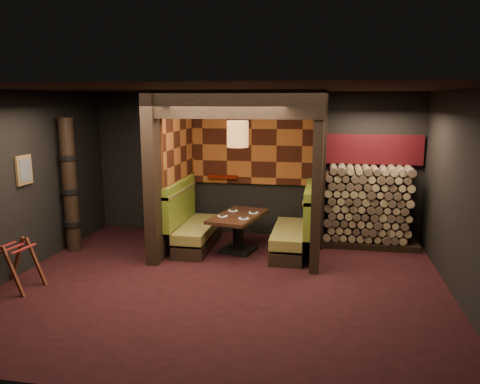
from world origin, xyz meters
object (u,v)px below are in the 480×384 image
Objects in this scene: booth_bench_left at (192,226)px; dining_table at (238,227)px; pendant_lamp at (238,134)px; totem_column at (70,186)px; firewood_stack at (371,207)px; booth_bench_right at (295,231)px; luggage_rack at (15,263)px.

booth_bench_left is 0.89m from dining_table.
pendant_lamp is 0.40× the size of totem_column.
totem_column reaches higher than dining_table.
totem_column is at bearing -166.81° from firewood_stack.
booth_bench_right is 2.11× the size of luggage_rack.
booth_bench_right is 4.10m from totem_column.
pendant_lamp is 3.14m from totem_column.
totem_column is at bearing -171.28° from dining_table.
booth_bench_left is 0.92× the size of firewood_stack.
luggage_rack is 0.32× the size of totem_column.
dining_table is (-1.01, -0.09, 0.05)m from booth_bench_right.
pendant_lamp is 0.55× the size of firewood_stack.
pendant_lamp reaches higher than booth_bench_right.
booth_bench_right is 1.56m from firewood_stack.
pendant_lamp reaches higher than luggage_rack.
totem_column is at bearing -165.25° from booth_bench_left.
booth_bench_left is 0.67× the size of totem_column.
totem_column reaches higher than firewood_stack.
totem_column is (-2.09, -0.55, 0.79)m from booth_bench_left.
booth_bench_left reaches higher than luggage_rack.
pendant_lamp reaches higher than dining_table.
firewood_stack is at bearing 19.66° from pendant_lamp.
luggage_rack is 6.05m from firewood_stack.
dining_table is 0.82× the size of firewood_stack.
pendant_lamp is at bearing -171.86° from booth_bench_right.
dining_table is at bearing -161.42° from firewood_stack.
dining_table is 1.67m from pendant_lamp.
pendant_lamp is 1.26× the size of luggage_rack.
luggage_rack is at bearing -142.75° from pendant_lamp.
firewood_stack is at bearing 18.58° from dining_table.
luggage_rack is at bearing -130.48° from booth_bench_left.
pendant_lamp is 2.86m from firewood_stack.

